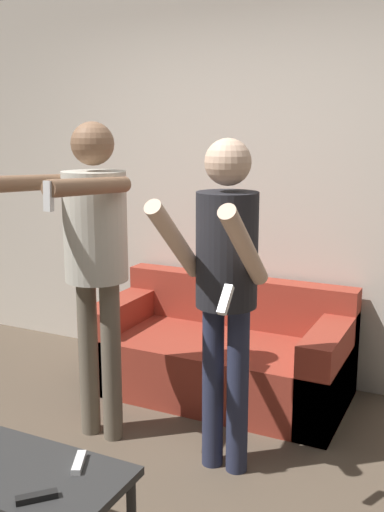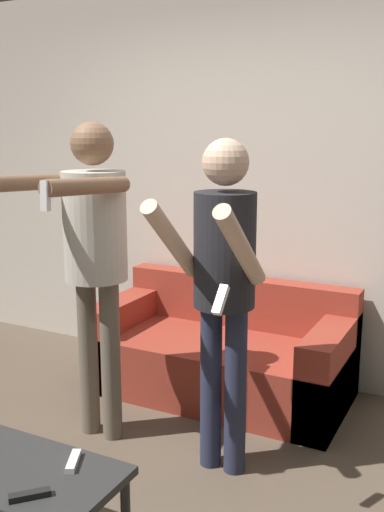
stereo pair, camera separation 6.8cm
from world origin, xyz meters
The scene contains 7 objects.
wall_back centered at (0.00, 1.92, 1.35)m, with size 6.40×0.06×2.70m.
couch centered at (-0.06, 1.48, 0.25)m, with size 1.64×0.81×0.72m.
person_standing_left centered at (-0.44, 0.63, 1.12)m, with size 0.46×0.78×1.76m.
person_standing_right centered at (0.32, 0.63, 1.04)m, with size 0.42×0.62×1.68m.
coffee_table centered at (-0.23, -0.33, 0.36)m, with size 1.03×0.46×0.40m.
remote_near centered at (0.05, -0.46, 0.41)m, with size 0.13×0.13×0.02m.
remote_far centered at (0.04, -0.20, 0.41)m, with size 0.10×0.15×0.02m.
Camera 1 is at (1.40, -1.95, 1.72)m, focal length 42.00 mm.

